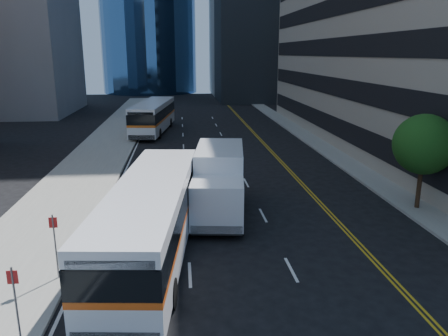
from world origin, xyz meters
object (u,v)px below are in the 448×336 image
object	(u,v)px
street_tree	(424,144)
bus_front	(152,217)
bus_rear	(153,116)
box_truck	(219,181)

from	to	relation	value
street_tree	bus_front	xyz separation A→B (m)	(-13.99, -4.31, -1.87)
bus_rear	box_truck	bearing A→B (deg)	-71.68
street_tree	box_truck	size ratio (longest dim) A/B	0.69
bus_front	box_truck	world-z (taller)	box_truck
bus_rear	box_truck	xyz separation A→B (m)	(4.83, -25.41, 0.04)
bus_front	bus_rear	xyz separation A→B (m)	(-1.61, 30.27, -0.01)
street_tree	bus_rear	distance (m)	30.34
bus_front	box_truck	distance (m)	5.82
street_tree	bus_front	distance (m)	14.76
street_tree	box_truck	distance (m)	10.94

